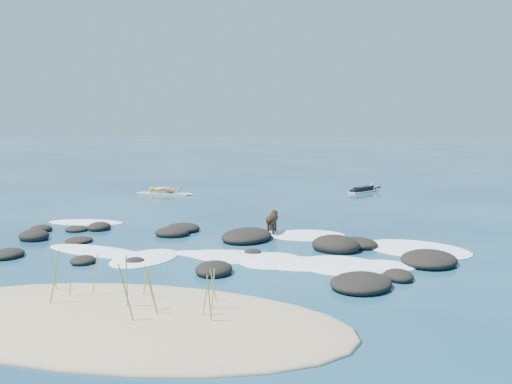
# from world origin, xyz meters

# --- Properties ---
(ground) EXTENTS (160.00, 160.00, 0.00)m
(ground) POSITION_xyz_m (0.00, 0.00, 0.00)
(ground) COLOR #0A2642
(ground) RESTS_ON ground
(sand_dune) EXTENTS (9.00, 4.40, 0.60)m
(sand_dune) POSITION_xyz_m (0.00, -8.20, 0.00)
(sand_dune) COLOR #9E8966
(sand_dune) RESTS_ON ground
(dune_grass) EXTENTS (3.80, 1.71, 1.22)m
(dune_grass) POSITION_xyz_m (0.19, -7.99, 0.61)
(dune_grass) COLOR olive
(dune_grass) RESTS_ON ground
(reef_rocks) EXTENTS (13.86, 7.00, 0.59)m
(reef_rocks) POSITION_xyz_m (1.06, -2.01, 0.10)
(reef_rocks) COLOR black
(reef_rocks) RESTS_ON ground
(breaking_foam) EXTENTS (15.00, 6.54, 0.12)m
(breaking_foam) POSITION_xyz_m (1.41, -1.99, 0.01)
(breaking_foam) COLOR white
(breaking_foam) RESTS_ON ground
(standing_surfer_rig) EXTENTS (2.99, 0.60, 1.70)m
(standing_surfer_rig) POSITION_xyz_m (-5.89, 8.61, 0.67)
(standing_surfer_rig) COLOR beige
(standing_surfer_rig) RESTS_ON ground
(paddling_surfer_rig) EXTENTS (1.63, 2.13, 0.40)m
(paddling_surfer_rig) POSITION_xyz_m (3.75, 11.73, 0.14)
(paddling_surfer_rig) COLOR silver
(paddling_surfer_rig) RESTS_ON ground
(dog) EXTENTS (0.32, 1.22, 0.77)m
(dog) POSITION_xyz_m (1.19, 0.44, 0.51)
(dog) COLOR black
(dog) RESTS_ON ground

